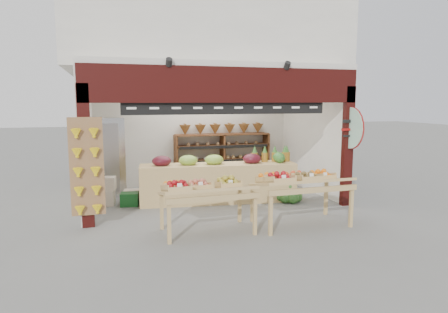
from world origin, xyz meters
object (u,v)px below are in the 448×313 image
refrigerator (106,157)px  watermelon_pile (288,195)px  cardboard_stack (117,194)px  display_table_right (297,180)px  back_shelving (222,145)px  mid_counter (218,181)px  display_table_left (200,189)px

refrigerator → watermelon_pile: (4.04, -1.86, -0.80)m
cardboard_stack → display_table_right: (3.24, -2.48, 0.62)m
back_shelving → watermelon_pile: (0.89, -2.38, -0.93)m
refrigerator → cardboard_stack: size_ratio=1.89×
mid_counter → display_table_right: 2.31m
refrigerator → mid_counter: size_ratio=0.53×
back_shelving → watermelon_pile: bearing=-69.4°
refrigerator → display_table_left: bearing=-80.0°
display_table_right → display_table_left: bearing=177.1°
mid_counter → display_table_right: bearing=-64.7°
refrigerator → watermelon_pile: refrigerator is taller
cardboard_stack → watermelon_pile: size_ratio=1.58×
back_shelving → cardboard_stack: 3.42m
back_shelving → refrigerator: (-3.15, -0.52, -0.13)m
back_shelving → mid_counter: bearing=-109.2°
mid_counter → refrigerator: bearing=150.3°
display_table_left → watermelon_pile: (2.45, 1.52, -0.62)m
cardboard_stack → display_table_right: size_ratio=0.58×
display_table_left → mid_counter: bearing=65.9°
back_shelving → cardboard_stack: size_ratio=2.64×
cardboard_stack → display_table_right: display_table_right is taller
mid_counter → display_table_left: (-0.88, -1.97, 0.30)m
display_table_left → cardboard_stack: bearing=120.2°
cardboard_stack → watermelon_pile: bearing=-12.7°
mid_counter → display_table_right: mid_counter is taller
refrigerator → display_table_right: (3.45, -3.47, -0.10)m
back_shelving → display_table_right: 4.01m
display_table_right → watermelon_pile: display_table_right is taller
cardboard_stack → display_table_left: 2.81m
watermelon_pile → refrigerator: bearing=155.3°
refrigerator → watermelon_pile: bearing=-39.9°
display_table_left → display_table_right: bearing=-2.9°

